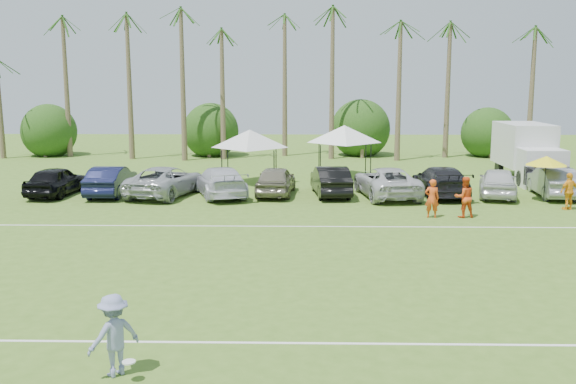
{
  "coord_description": "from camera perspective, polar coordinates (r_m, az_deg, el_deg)",
  "views": [
    {
      "loc": [
        1.22,
        -11.97,
        5.99
      ],
      "look_at": [
        0.71,
        13.17,
        1.6
      ],
      "focal_mm": 40.0,
      "sensor_mm": 36.0,
      "label": 1
    }
  ],
  "objects": [
    {
      "name": "ground",
      "position": [
        13.44,
        -4.35,
        -16.59
      ],
      "size": [
        120.0,
        120.0,
        0.0
      ],
      "primitive_type": "plane",
      "color": "#46691F",
      "rests_on": "ground"
    },
    {
      "name": "field_lines",
      "position": [
        20.88,
        -2.24,
        -6.76
      ],
      "size": [
        80.0,
        12.1,
        0.01
      ],
      "color": "white",
      "rests_on": "ground"
    },
    {
      "name": "palm_tree_0",
      "position": [
        55.12,
        -24.18,
        10.6
      ],
      "size": [
        2.4,
        2.4,
        8.9
      ],
      "color": "brown",
      "rests_on": "ground"
    },
    {
      "name": "palm_tree_1",
      "position": [
        53.24,
        -19.27,
        11.91
      ],
      "size": [
        2.4,
        2.4,
        9.9
      ],
      "color": "brown",
      "rests_on": "ground"
    },
    {
      "name": "palm_tree_2",
      "position": [
        51.79,
        -13.99,
        13.19
      ],
      "size": [
        2.4,
        2.4,
        10.9
      ],
      "color": "brown",
      "rests_on": "ground"
    },
    {
      "name": "palm_tree_3",
      "position": [
        50.97,
        -9.55,
        14.35
      ],
      "size": [
        2.4,
        2.4,
        11.9
      ],
      "color": "brown",
      "rests_on": "ground"
    },
    {
      "name": "palm_tree_4",
      "position": [
        50.26,
        -4.89,
        11.57
      ],
      "size": [
        2.4,
        2.4,
        8.9
      ],
      "color": "brown",
      "rests_on": "ground"
    },
    {
      "name": "palm_tree_5",
      "position": [
        50.04,
        -0.23,
        12.61
      ],
      "size": [
        2.4,
        2.4,
        9.9
      ],
      "color": "brown",
      "rests_on": "ground"
    },
    {
      "name": "palm_tree_6",
      "position": [
        50.15,
        4.47,
        13.56
      ],
      "size": [
        2.4,
        2.4,
        10.9
      ],
      "color": "brown",
      "rests_on": "ground"
    },
    {
      "name": "palm_tree_7",
      "position": [
        50.59,
        9.16,
        14.4
      ],
      "size": [
        2.4,
        2.4,
        11.9
      ],
      "color": "brown",
      "rests_on": "ground"
    },
    {
      "name": "palm_tree_8",
      "position": [
        51.36,
        14.72,
        11.25
      ],
      "size": [
        2.4,
        2.4,
        8.9
      ],
      "color": "brown",
      "rests_on": "ground"
    },
    {
      "name": "palm_tree_9",
      "position": [
        52.76,
        20.17,
        11.88
      ],
      "size": [
        2.4,
        2.4,
        9.9
      ],
      "color": "brown",
      "rests_on": "ground"
    },
    {
      "name": "bush_tree_0",
      "position": [
        54.99,
        -20.48,
        4.91
      ],
      "size": [
        4.0,
        4.0,
        4.0
      ],
      "color": "brown",
      "rests_on": "ground"
    },
    {
      "name": "bush_tree_1",
      "position": [
        51.64,
        -6.89,
        5.18
      ],
      "size": [
        4.0,
        4.0,
        4.0
      ],
      "color": "brown",
      "rests_on": "ground"
    },
    {
      "name": "bush_tree_2",
      "position": [
        51.36,
        6.54,
        5.16
      ],
      "size": [
        4.0,
        4.0,
        4.0
      ],
      "color": "brown",
      "rests_on": "ground"
    },
    {
      "name": "bush_tree_3",
      "position": [
        53.23,
        17.36,
        4.94
      ],
      "size": [
        4.0,
        4.0,
        4.0
      ],
      "color": "brown",
      "rests_on": "ground"
    },
    {
      "name": "sideline_player_a",
      "position": [
        28.91,
        12.68,
        -0.56
      ],
      "size": [
        0.67,
        0.47,
        1.72
      ],
      "primitive_type": "imported",
      "rotation": [
        0.0,
        0.0,
        3.04
      ],
      "color": "#E64F19",
      "rests_on": "ground"
    },
    {
      "name": "sideline_player_b",
      "position": [
        29.29,
        15.4,
        -0.44
      ],
      "size": [
        0.97,
        0.8,
        1.82
      ],
      "primitive_type": "imported",
      "rotation": [
        0.0,
        0.0,
        3.28
      ],
      "color": "#E95019",
      "rests_on": "ground"
    },
    {
      "name": "sideline_player_c",
      "position": [
        32.69,
        23.72,
        0.06
      ],
      "size": [
        1.11,
        0.8,
        1.75
      ],
      "primitive_type": "imported",
      "rotation": [
        0.0,
        0.0,
        3.55
      ],
      "color": "#FFA51C",
      "rests_on": "ground"
    },
    {
      "name": "box_truck",
      "position": [
        41.23,
        20.52,
        3.47
      ],
      "size": [
        2.63,
        6.62,
        3.4
      ],
      "rotation": [
        0.0,
        0.0,
        -0.01
      ],
      "color": "silver",
      "rests_on": "ground"
    },
    {
      "name": "canopy_tent_left",
      "position": [
        37.57,
        -3.43,
        5.55
      ],
      "size": [
        4.54,
        4.54,
        3.68
      ],
      "color": "black",
      "rests_on": "ground"
    },
    {
      "name": "canopy_tent_right",
      "position": [
        40.13,
        5.03,
        5.92
      ],
      "size": [
        4.66,
        4.66,
        3.77
      ],
      "color": "black",
      "rests_on": "ground"
    },
    {
      "name": "market_umbrella",
      "position": [
        34.34,
        21.98,
        2.6
      ],
      "size": [
        2.05,
        2.05,
        2.29
      ],
      "color": "black",
      "rests_on": "ground"
    },
    {
      "name": "frisbee_player",
      "position": [
        13.86,
        -15.22,
        -12.18
      ],
      "size": [
        1.25,
        1.22,
        1.72
      ],
      "rotation": [
        0.0,
        0.0,
        3.87
      ],
      "color": "#7D86B2",
      "rests_on": "ground"
    },
    {
      "name": "parked_car_0",
      "position": [
        35.85,
        -19.92,
        0.95
      ],
      "size": [
        2.21,
        4.69,
        1.55
      ],
      "primitive_type": "imported",
      "rotation": [
        0.0,
        0.0,
        3.06
      ],
      "color": "black",
      "rests_on": "ground"
    },
    {
      "name": "parked_car_1",
      "position": [
        35.02,
        -15.44,
        0.98
      ],
      "size": [
        1.65,
        4.71,
        1.55
      ],
      "primitive_type": "imported",
      "rotation": [
        0.0,
        0.0,
        3.14
      ],
      "color": "#101433",
      "rests_on": "ground"
    },
    {
      "name": "parked_car_2",
      "position": [
        34.24,
        -10.83,
        0.97
      ],
      "size": [
        3.83,
        6.03,
        1.55
      ],
      "primitive_type": "imported",
      "rotation": [
        0.0,
        0.0,
        2.9
      ],
      "color": "#A6A8AC",
      "rests_on": "ground"
    },
    {
      "name": "parked_car_3",
      "position": [
        33.67,
        -6.05,
        0.94
      ],
      "size": [
        3.72,
        5.75,
        1.55
      ],
      "primitive_type": "imported",
      "rotation": [
        0.0,
        0.0,
        3.46
      ],
      "color": "silver",
      "rests_on": "ground"
    },
    {
      "name": "parked_car_4",
      "position": [
        33.84,
        -1.1,
        1.04
      ],
      "size": [
        2.2,
        4.69,
        1.55
      ],
      "primitive_type": "imported",
      "rotation": [
        0.0,
        0.0,
        3.06
      ],
      "color": "gray",
      "rests_on": "ground"
    },
    {
      "name": "parked_car_5",
      "position": [
        33.81,
        3.8,
        1.01
      ],
      "size": [
        2.12,
        4.85,
        1.55
      ],
      "primitive_type": "imported",
      "rotation": [
        0.0,
        0.0,
        3.24
      ],
      "color": "black",
      "rests_on": "ground"
    },
    {
      "name": "parked_car_6",
      "position": [
        33.7,
        8.74,
        0.89
      ],
      "size": [
        3.3,
        5.88,
        1.55
      ],
      "primitive_type": "imported",
      "rotation": [
        0.0,
        0.0,
        3.28
      ],
      "color": "silver",
      "rests_on": "ground"
    },
    {
      "name": "parked_car_7",
      "position": [
        34.58,
        13.42,
        0.96
      ],
      "size": [
        2.41,
        5.44,
        1.55
      ],
      "primitive_type": "imported",
      "rotation": [
        0.0,
        0.0,
        3.19
      ],
      "color": "black",
      "rests_on": "ground"
    },
    {
      "name": "parked_car_8",
      "position": [
        35.0,
        18.16,
        0.84
      ],
      "size": [
        2.94,
        4.87,
        1.55
      ],
      "primitive_type": "imported",
      "rotation": [
        0.0,
        0.0,
        2.88
      ],
      "color": "silver",
      "rests_on": "ground"
    },
    {
      "name": "parked_car_9",
      "position": [
        36.11,
        22.47,
        0.84
      ],
      "size": [
        2.0,
        4.82,
        1.55
      ],
      "primitive_type": "imported",
      "rotation": [
        0.0,
        0.0,
        3.06
      ],
      "color": "gray",
      "rests_on": "ground"
    }
  ]
}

